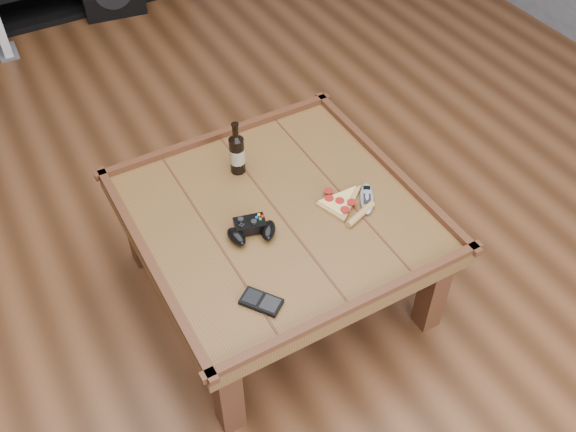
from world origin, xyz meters
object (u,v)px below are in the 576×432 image
pizza_slice (343,204)px  game_console (2,36)px  remote_control (367,198)px  smartphone (261,302)px  coffee_table (278,223)px  game_controller (251,230)px  beer_bottle (237,152)px

pizza_slice → game_console: size_ratio=1.18×
pizza_slice → remote_control: size_ratio=1.77×
pizza_slice → smartphone: pizza_slice is taller
pizza_slice → remote_control: bearing=-30.8°
coffee_table → remote_control: bearing=-19.7°
remote_control → pizza_slice: bearing=-159.2°
game_controller → remote_control: size_ratio=1.14×
smartphone → game_console: 2.72m
remote_control → beer_bottle: bearing=164.3°
game_controller → coffee_table: bearing=36.1°
pizza_slice → game_controller: bearing=155.0°
coffee_table → game_controller: 0.16m
beer_bottle → remote_control: size_ratio=1.37×
pizza_slice → game_console: 2.59m
beer_bottle → pizza_slice: beer_bottle is taller
beer_bottle → smartphone: 0.64m
beer_bottle → game_console: bearing=104.4°
game_controller → pizza_slice: game_controller is taller
coffee_table → game_console: coffee_table is taller
coffee_table → smartphone: bearing=-126.1°
pizza_slice → smartphone: bearing=-171.4°
coffee_table → pizza_slice: size_ratio=3.58×
game_controller → smartphone: size_ratio=1.29×
beer_bottle → coffee_table: bearing=-84.6°
beer_bottle → game_controller: (-0.11, -0.32, -0.07)m
beer_bottle → smartphone: beer_bottle is taller
game_controller → game_console: bearing=114.2°
game_controller → game_console: 2.47m
game_controller → game_console: (-0.43, 2.40, -0.36)m
game_console → beer_bottle: bearing=-72.7°
coffee_table → pizza_slice: pizza_slice is taller
smartphone → game_console: bearing=61.0°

